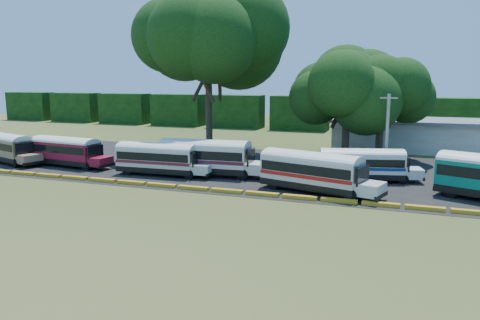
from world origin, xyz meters
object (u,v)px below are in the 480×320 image
(bus_cream_west, at_px, (159,157))
(bus_white_red, at_px, (313,170))
(bus_beige, at_px, (6,146))
(bus_red, at_px, (67,150))
(tree_west, at_px, (208,36))

(bus_cream_west, bearing_deg, bus_white_red, -8.63)
(bus_beige, bearing_deg, bus_red, 20.38)
(bus_white_red, bearing_deg, bus_cream_west, -170.43)
(bus_beige, bearing_deg, bus_white_red, 13.91)
(bus_cream_west, distance_m, tree_west, 17.84)
(bus_red, height_order, tree_west, tree_west)
(bus_white_red, bearing_deg, bus_red, -169.06)
(bus_cream_west, bearing_deg, bus_red, 174.58)
(bus_cream_west, bearing_deg, tree_west, 89.92)
(bus_cream_west, relative_size, tree_west, 0.50)
(bus_red, bearing_deg, bus_white_red, 0.81)
(bus_cream_west, distance_m, bus_white_red, 15.24)
(bus_cream_west, xyz_separation_m, tree_west, (-0.41, 12.94, 12.28))
(bus_red, xyz_separation_m, bus_white_red, (26.48, -2.48, 0.10))
(tree_west, bearing_deg, bus_white_red, -43.43)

